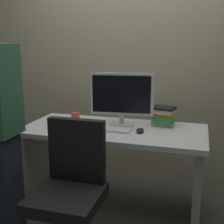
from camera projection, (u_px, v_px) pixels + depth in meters
The scene contains 10 objects.
ground_plane at pixel (114, 206), 2.69m from camera, with size 9.00×9.00×0.00m, color #4C4742.
wall_back at pixel (136, 36), 3.12m from camera, with size 6.40×0.10×3.00m, color tan.
desk at pixel (114, 153), 2.58m from camera, with size 1.52×0.70×0.73m.
office_chair at pixel (70, 199), 1.98m from camera, with size 0.52×0.52×0.94m.
monitor at pixel (122, 96), 2.55m from camera, with size 0.54×0.16×0.46m.
keyboard at pixel (105, 129), 2.47m from camera, with size 0.43×0.13×0.02m, color white.
mouse at pixel (140, 130), 2.40m from camera, with size 0.06×0.10×0.03m, color black.
cup_near_keyboard at pixel (58, 125), 2.45m from camera, with size 0.07×0.07×0.09m, color white.
cup_by_monitor at pixel (75, 118), 2.70m from camera, with size 0.07×0.07×0.09m, color #D84C3F.
book_stack at pixel (164, 116), 2.58m from camera, with size 0.21×0.19×0.17m.
Camera 1 is at (0.67, -2.34, 1.44)m, focal length 48.19 mm.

